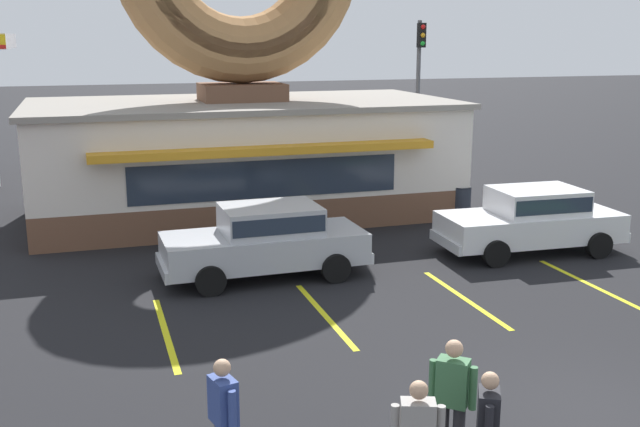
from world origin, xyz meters
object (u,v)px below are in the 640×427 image
(pedestrian_clipboard_woman, at_px, (224,415))
(pedestrian_beanie_man, at_px, (452,397))
(trash_bin, at_px, (461,203))
(car_white, at_px, (532,218))
(car_silver, at_px, (266,238))
(traffic_light_pole, at_px, (419,77))

(pedestrian_clipboard_woman, xyz_separation_m, pedestrian_beanie_man, (2.72, -0.49, 0.05))
(trash_bin, bearing_deg, pedestrian_clipboard_woman, -129.18)
(pedestrian_clipboard_woman, height_order, pedestrian_beanie_man, pedestrian_beanie_man)
(pedestrian_beanie_man, height_order, trash_bin, pedestrian_beanie_man)
(car_white, xyz_separation_m, pedestrian_clipboard_woman, (-8.99, -7.42, -0.01))
(car_white, xyz_separation_m, trash_bin, (-0.02, 3.58, -0.37))
(car_silver, xyz_separation_m, trash_bin, (6.64, 3.47, -0.37))
(car_silver, relative_size, pedestrian_beanie_man, 2.77)
(car_silver, distance_m, trash_bin, 7.50)
(pedestrian_beanie_man, distance_m, trash_bin, 13.08)
(car_silver, bearing_deg, pedestrian_beanie_man, -87.21)
(pedestrian_beanie_man, distance_m, traffic_light_pole, 20.86)
(car_white, relative_size, pedestrian_beanie_man, 2.80)
(pedestrian_beanie_man, bearing_deg, trash_bin, 61.48)
(pedestrian_beanie_man, bearing_deg, car_white, 51.60)
(car_silver, relative_size, car_white, 0.99)
(car_silver, xyz_separation_m, pedestrian_clipboard_woman, (-2.33, -7.53, -0.01))
(pedestrian_beanie_man, bearing_deg, pedestrian_clipboard_woman, 169.87)
(car_silver, relative_size, trash_bin, 4.70)
(traffic_light_pole, bearing_deg, trash_bin, -105.18)
(car_silver, height_order, pedestrian_clipboard_woman, car_silver)
(trash_bin, bearing_deg, car_white, -89.63)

